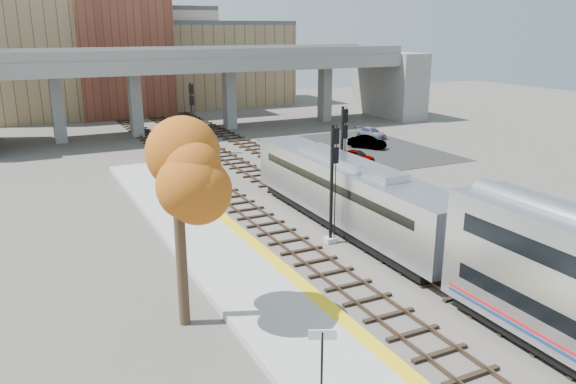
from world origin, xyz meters
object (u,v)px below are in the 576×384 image
car_c (371,133)px  car_b (367,142)px  signal_mast_far (192,120)px  tree (177,175)px  car_a (357,156)px  signal_mast_mid (342,159)px  signal_mast_near (332,187)px  locomotive (348,192)px

car_c → car_b: bearing=-140.8°
signal_mast_far → car_b: size_ratio=1.78×
tree → car_b: bearing=44.4°
car_a → tree: bearing=-158.3°
signal_mast_mid → signal_mast_far: size_ratio=1.01×
car_a → signal_mast_far: bearing=117.9°
car_b → signal_mast_mid: bearing=-164.3°
signal_mast_mid → car_b: bearing=50.8°
signal_mast_near → car_b: signal_mast_near is taller
signal_mast_far → tree: 32.82m
signal_mast_far → tree: bearing=-107.6°
signal_mast_near → signal_mast_far: signal_mast_far is taller
signal_mast_far → car_c: bearing=-2.9°
signal_mast_mid → car_c: signal_mast_mid is taller
signal_mast_near → car_c: signal_mast_near is taller
locomotive → car_a: bearing=54.9°
car_a → car_b: (4.19, 4.65, 0.06)m
locomotive → car_c: (17.68, 23.32, -1.69)m
signal_mast_near → car_b: (16.25, 20.56, -2.60)m
locomotive → tree: (-12.01, -6.80, 4.02)m
signal_mast_near → car_c: 32.03m
tree → locomotive: bearing=29.5°
locomotive → signal_mast_near: (-2.10, -1.72, 0.98)m
signal_mast_near → tree: tree is taller
locomotive → car_b: size_ratio=5.07×
car_a → car_c: size_ratio=0.86×
signal_mast_far → car_a: (12.06, -10.14, -2.66)m
locomotive → car_c: bearing=52.8°
car_b → locomotive: bearing=-162.1°
locomotive → car_a: (9.96, 14.19, -1.68)m
signal_mast_far → signal_mast_mid: bearing=-78.6°
car_b → car_c: size_ratio=0.99×
signal_mast_near → car_c: size_ratio=1.76×
locomotive → signal_mast_mid: 4.53m
signal_mast_mid → car_a: (7.96, 10.26, -2.69)m
signal_mast_mid → car_a: size_ratio=2.07×
signal_mast_near → tree: bearing=-152.8°
locomotive → signal_mast_far: (-2.10, 24.34, 0.98)m
locomotive → signal_mast_mid: (2.00, 3.93, 1.01)m
signal_mast_mid → tree: 17.91m
signal_mast_near → signal_mast_mid: signal_mast_mid is taller
signal_mast_mid → car_b: (12.15, 14.91, -2.63)m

